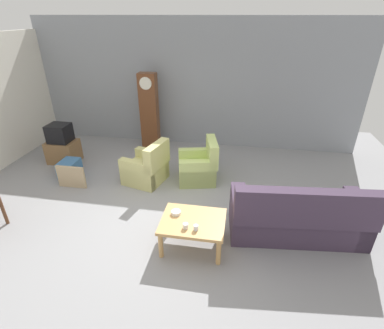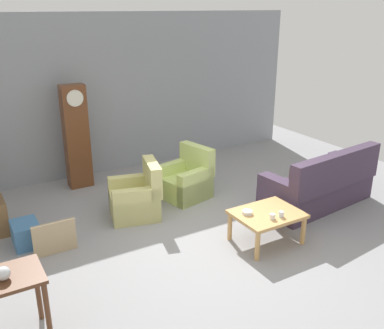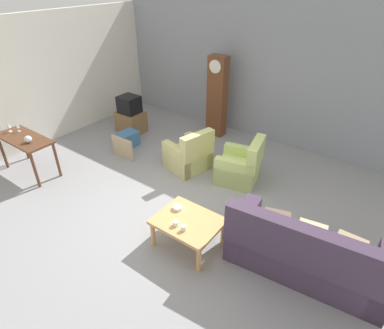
{
  "view_description": "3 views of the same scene",
  "coord_description": "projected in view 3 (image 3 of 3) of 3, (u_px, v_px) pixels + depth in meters",
  "views": [
    {
      "loc": [
        1.24,
        -3.88,
        3.22
      ],
      "look_at": [
        0.43,
        0.79,
        0.75
      ],
      "focal_mm": 27.07,
      "sensor_mm": 36.0,
      "label": 1
    },
    {
      "loc": [
        -3.14,
        -4.77,
        3.29
      ],
      "look_at": [
        0.27,
        1.01,
        0.82
      ],
      "focal_mm": 40.39,
      "sensor_mm": 36.0,
      "label": 2
    },
    {
      "loc": [
        2.8,
        -3.3,
        3.65
      ],
      "look_at": [
        0.09,
        0.41,
        0.79
      ],
      "focal_mm": 29.72,
      "sensor_mm": 36.0,
      "label": 3
    }
  ],
  "objects": [
    {
      "name": "wine_glass_tall",
      "position": [
        9.0,
        126.0,
        6.41
      ],
      "size": [
        0.08,
        0.08,
        0.19
      ],
      "color": "silver",
      "rests_on": "console_table_dark"
    },
    {
      "name": "bowl_white_stacked",
      "position": [
        178.0,
        208.0,
        4.89
      ],
      "size": [
        0.15,
        0.15,
        0.05
      ],
      "primitive_type": "cylinder",
      "color": "white",
      "rests_on": "coffee_table_wood"
    },
    {
      "name": "tv_crt",
      "position": [
        129.0,
        104.0,
        7.94
      ],
      "size": [
        0.48,
        0.44,
        0.42
      ],
      "primitive_type": "cube",
      "color": "black",
      "rests_on": "tv_stand_cabinet"
    },
    {
      "name": "cup_white_porcelain",
      "position": [
        176.0,
        223.0,
        4.57
      ],
      "size": [
        0.08,
        0.08,
        0.08
      ],
      "primitive_type": "cylinder",
      "color": "white",
      "rests_on": "coffee_table_wood"
    },
    {
      "name": "coffee_table_wood",
      "position": [
        188.0,
        224.0,
        4.72
      ],
      "size": [
        0.96,
        0.76,
        0.48
      ],
      "color": "tan",
      "rests_on": "ground_plane"
    },
    {
      "name": "wine_glass_mid",
      "position": [
        18.0,
        127.0,
        6.42
      ],
      "size": [
        0.06,
        0.06,
        0.17
      ],
      "color": "silver",
      "rests_on": "console_table_dark"
    },
    {
      "name": "glass_dome_cloche",
      "position": [
        28.0,
        139.0,
        6.05
      ],
      "size": [
        0.14,
        0.14,
        0.14
      ],
      "primitive_type": "sphere",
      "color": "silver",
      "rests_on": "console_table_dark"
    },
    {
      "name": "cup_blue_rimmed",
      "position": [
        184.0,
        228.0,
        4.48
      ],
      "size": [
        0.07,
        0.07,
        0.08
      ],
      "primitive_type": "cylinder",
      "color": "silver",
      "rests_on": "coffee_table_wood"
    },
    {
      "name": "tv_stand_cabinet",
      "position": [
        131.0,
        122.0,
        8.19
      ],
      "size": [
        0.68,
        0.52,
        0.53
      ],
      "primitive_type": "cube",
      "color": "brown",
      "rests_on": "ground_plane"
    },
    {
      "name": "couch_floral",
      "position": [
        305.0,
        254.0,
        4.3
      ],
      "size": [
        2.18,
        1.09,
        1.04
      ],
      "color": "#423347",
      "rests_on": "ground_plane"
    },
    {
      "name": "pegboard_wall_left",
      "position": [
        39.0,
        82.0,
        7.21
      ],
      "size": [
        0.12,
        6.4,
        2.88
      ],
      "primitive_type": "cube",
      "color": "silver",
      "rests_on": "ground_plane"
    },
    {
      "name": "ground_plane",
      "position": [
        174.0,
        211.0,
        5.6
      ],
      "size": [
        10.4,
        10.4,
        0.0
      ],
      "primitive_type": "plane",
      "color": "gray"
    },
    {
      "name": "storage_box_blue",
      "position": [
        128.0,
        139.0,
        7.56
      ],
      "size": [
        0.36,
        0.48,
        0.35
      ],
      "primitive_type": "cube",
      "color": "teal",
      "rests_on": "ground_plane"
    },
    {
      "name": "armchair_olive_far",
      "position": [
        240.0,
        167.0,
        6.26
      ],
      "size": [
        0.94,
        0.92,
        0.92
      ],
      "color": "#C5D87A",
      "rests_on": "ground_plane"
    },
    {
      "name": "framed_picture_leaning",
      "position": [
        123.0,
        148.0,
        7.06
      ],
      "size": [
        0.6,
        0.05,
        0.48
      ],
      "primitive_type": "cube",
      "color": "tan",
      "rests_on": "ground_plane"
    },
    {
      "name": "console_table_dark",
      "position": [
        25.0,
        143.0,
        6.33
      ],
      "size": [
        1.3,
        0.56,
        0.8
      ],
      "color": "#56331E",
      "rests_on": "ground_plane"
    },
    {
      "name": "garage_door_wall",
      "position": [
        271.0,
        73.0,
        7.22
      ],
      "size": [
        8.4,
        0.16,
        3.2
      ],
      "primitive_type": "cube",
      "color": "gray",
      "rests_on": "ground_plane"
    },
    {
      "name": "grandfather_clock",
      "position": [
        217.0,
        97.0,
        7.68
      ],
      "size": [
        0.44,
        0.3,
        1.96
      ],
      "color": "brown",
      "rests_on": "ground_plane"
    },
    {
      "name": "armchair_olive_near",
      "position": [
        189.0,
        156.0,
        6.63
      ],
      "size": [
        0.95,
        0.93,
        0.92
      ],
      "color": "#CCC67A",
      "rests_on": "ground_plane"
    }
  ]
}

